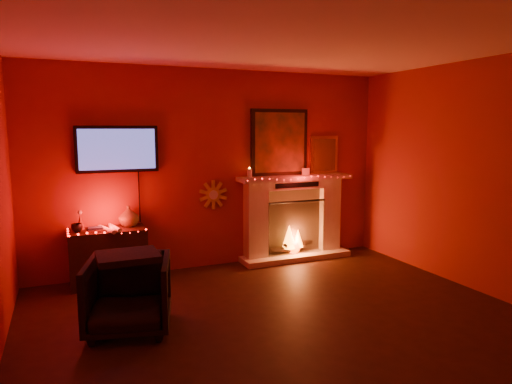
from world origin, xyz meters
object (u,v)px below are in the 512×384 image
at_px(sunburst_clock, 213,195).
at_px(armchair, 129,295).
at_px(tv, 117,149).
at_px(console_table, 109,253).
at_px(fireplace, 293,210).

height_order(sunburst_clock, armchair, sunburst_clock).
xyz_separation_m(tv, armchair, (-0.13, -1.65, -1.29)).
distance_m(console_table, armchair, 1.46).
bearing_deg(armchair, tv, 99.92).
bearing_deg(fireplace, sunburst_clock, 175.63).
bearing_deg(fireplace, tv, 178.50).
height_order(sunburst_clock, console_table, sunburst_clock).
bearing_deg(sunburst_clock, armchair, -129.57).
xyz_separation_m(console_table, armchair, (0.04, -1.46, -0.03)).
bearing_deg(console_table, fireplace, 2.78).
height_order(tv, console_table, tv).
xyz_separation_m(fireplace, tv, (-2.44, 0.06, 0.92)).
xyz_separation_m(tv, sunburst_clock, (1.25, 0.03, -0.65)).
distance_m(fireplace, tv, 2.61).
height_order(fireplace, sunburst_clock, fireplace).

